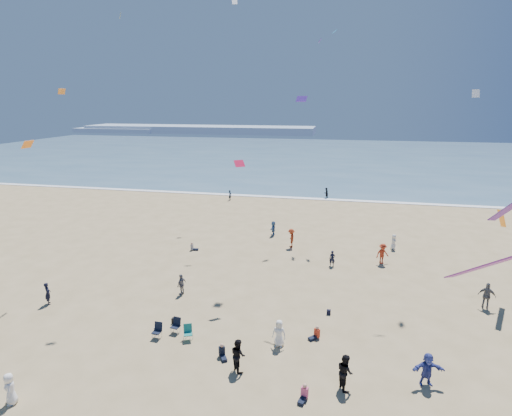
# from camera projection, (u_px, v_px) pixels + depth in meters

# --- Properties ---
(ground) EXTENTS (220.00, 220.00, 0.00)m
(ground) POSITION_uv_depth(u_px,v_px,m) (181.00, 412.00, 19.14)
(ground) COLOR tan
(ground) RESTS_ON ground
(ocean) EXTENTS (220.00, 100.00, 0.06)m
(ocean) POSITION_uv_depth(u_px,v_px,m) (314.00, 156.00, 108.96)
(ocean) COLOR #476B84
(ocean) RESTS_ON ground
(surf_line) EXTENTS (220.00, 1.20, 0.08)m
(surf_line) POSITION_uv_depth(u_px,v_px,m) (292.00, 198.00, 61.68)
(surf_line) COLOR white
(surf_line) RESTS_ON ground
(headland_far) EXTENTS (110.00, 20.00, 3.20)m
(headland_far) POSITION_uv_depth(u_px,v_px,m) (199.00, 129.00, 191.38)
(headland_far) COLOR #7A8EA8
(headland_far) RESTS_ON ground
(headland_near) EXTENTS (40.00, 14.00, 2.00)m
(headland_near) POSITION_uv_depth(u_px,v_px,m) (118.00, 130.00, 194.75)
(headland_near) COLOR #7A8EA8
(headland_near) RESTS_ON ground
(standing_flyers) EXTENTS (32.26, 48.09, 1.95)m
(standing_flyers) POSITION_uv_depth(u_px,v_px,m) (312.00, 273.00, 32.55)
(standing_flyers) COLOR black
(standing_flyers) RESTS_ON ground
(seated_group) EXTENTS (14.14, 25.35, 0.84)m
(seated_group) POSITION_uv_depth(u_px,v_px,m) (236.00, 335.00, 24.69)
(seated_group) COLOR white
(seated_group) RESTS_ON ground
(chair_cluster) EXTENTS (2.71, 1.46, 1.00)m
(chair_cluster) POSITION_uv_depth(u_px,v_px,m) (173.00, 330.00, 25.13)
(chair_cluster) COLOR black
(chair_cluster) RESTS_ON ground
(white_tote) EXTENTS (0.35, 0.20, 0.40)m
(white_tote) POSITION_uv_depth(u_px,v_px,m) (157.00, 330.00, 25.69)
(white_tote) COLOR silver
(white_tote) RESTS_ON ground
(black_backpack) EXTENTS (0.30, 0.22, 0.38)m
(black_backpack) POSITION_uv_depth(u_px,v_px,m) (174.00, 321.00, 26.78)
(black_backpack) COLOR black
(black_backpack) RESTS_ON ground
(navy_bag) EXTENTS (0.28, 0.18, 0.34)m
(navy_bag) POSITION_uv_depth(u_px,v_px,m) (329.00, 312.00, 27.92)
(navy_bag) COLOR black
(navy_bag) RESTS_ON ground
(kites_aloft) EXTENTS (41.03, 44.30, 29.97)m
(kites_aloft) POSITION_uv_depth(u_px,v_px,m) (372.00, 89.00, 25.40)
(kites_aloft) COLOR white
(kites_aloft) RESTS_ON ground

